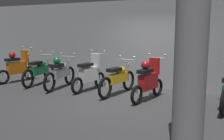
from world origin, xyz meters
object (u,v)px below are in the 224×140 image
(motorbike_slot_0, at_px, (17,67))
(support_pillar, at_px, (190,63))
(motorbike_slot_2, at_px, (60,73))
(motorbike_slot_5, at_px, (148,80))
(motorbike_slot_3, at_px, (90,74))
(motorbike_slot_1, at_px, (39,71))
(motorbike_slot_6, at_px, (188,84))
(motorbike_slot_4, at_px, (118,79))

(motorbike_slot_0, relative_size, support_pillar, 0.57)
(motorbike_slot_2, bearing_deg, motorbike_slot_0, 178.87)
(support_pillar, bearing_deg, motorbike_slot_0, 159.86)
(motorbike_slot_5, bearing_deg, motorbike_slot_0, 179.93)
(motorbike_slot_0, xyz_separation_m, motorbike_slot_3, (3.13, 0.17, -0.04))
(motorbike_slot_1, relative_size, motorbike_slot_3, 1.15)
(motorbike_slot_1, distance_m, motorbike_slot_3, 2.10)
(motorbike_slot_0, relative_size, motorbike_slot_6, 0.86)
(motorbike_slot_1, distance_m, support_pillar, 6.53)
(motorbike_slot_0, height_order, motorbike_slot_1, motorbike_slot_0)
(motorbike_slot_0, height_order, motorbike_slot_3, same)
(motorbike_slot_6, bearing_deg, support_pillar, -76.01)
(motorbike_slot_1, height_order, motorbike_slot_6, same)
(motorbike_slot_3, relative_size, motorbike_slot_5, 1.00)
(motorbike_slot_1, xyz_separation_m, motorbike_slot_3, (2.10, 0.10, 0.04))
(motorbike_slot_0, height_order, motorbike_slot_4, motorbike_slot_0)
(motorbike_slot_3, xyz_separation_m, motorbike_slot_6, (3.13, 0.02, 0.00))
(motorbike_slot_1, bearing_deg, motorbike_slot_5, -0.99)
(motorbike_slot_1, xyz_separation_m, motorbike_slot_2, (1.05, -0.11, 0.04))
(motorbike_slot_4, xyz_separation_m, motorbike_slot_5, (1.05, -0.16, 0.08))
(motorbike_slot_0, distance_m, motorbike_slot_3, 3.14)
(support_pillar, bearing_deg, motorbike_slot_3, 144.55)
(motorbike_slot_1, xyz_separation_m, motorbike_slot_5, (4.19, -0.07, 0.08))
(motorbike_slot_6, bearing_deg, motorbike_slot_5, -169.49)
(motorbike_slot_3, height_order, motorbike_slot_4, motorbike_slot_3)
(motorbike_slot_4, xyz_separation_m, support_pillar, (2.77, -2.70, 0.98))
(motorbike_slot_5, bearing_deg, motorbike_slot_6, 10.51)
(motorbike_slot_0, height_order, support_pillar, support_pillar)
(motorbike_slot_6, relative_size, support_pillar, 0.66)
(motorbike_slot_1, bearing_deg, motorbike_slot_3, 2.74)
(motorbike_slot_4, relative_size, motorbike_slot_6, 1.00)
(motorbike_slot_1, relative_size, motorbike_slot_2, 1.00)
(motorbike_slot_0, height_order, motorbike_slot_6, motorbike_slot_0)
(motorbike_slot_6, xyz_separation_m, support_pillar, (0.68, -2.73, 0.95))
(motorbike_slot_0, xyz_separation_m, motorbike_slot_4, (4.18, 0.15, -0.08))
(motorbike_slot_2, relative_size, motorbike_slot_5, 1.16)
(motorbike_slot_3, height_order, motorbike_slot_6, motorbike_slot_3)
(motorbike_slot_0, distance_m, support_pillar, 7.45)
(motorbike_slot_4, bearing_deg, motorbike_slot_0, -177.93)
(motorbike_slot_0, distance_m, motorbike_slot_5, 5.22)
(motorbike_slot_5, distance_m, support_pillar, 3.20)
(motorbike_slot_3, height_order, motorbike_slot_5, same)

